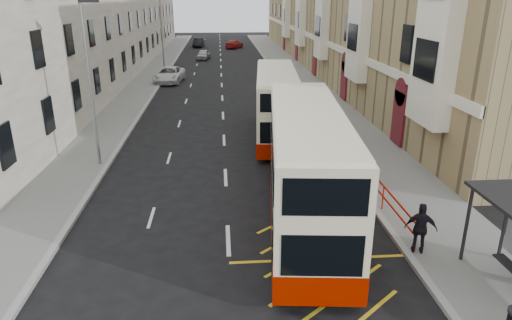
{
  "coord_description": "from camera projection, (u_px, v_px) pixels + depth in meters",
  "views": [
    {
      "loc": [
        -0.13,
        -10.44,
        8.3
      ],
      "look_at": [
        1.23,
        6.84,
        2.0
      ],
      "focal_mm": 32.0,
      "sensor_mm": 36.0,
      "label": 1
    }
  ],
  "objects": [
    {
      "name": "guard_railing",
      "position": [
        383.0,
        193.0,
        18.18
      ],
      "size": [
        0.06,
        6.56,
        1.01
      ],
      "color": "red",
      "rests_on": "pavement_right"
    },
    {
      "name": "white_van",
      "position": [
        169.0,
        75.0,
        45.61
      ],
      "size": [
        3.08,
        5.64,
        1.5
      ],
      "primitive_type": "imported",
      "rotation": [
        0.0,
        0.0,
        -0.11
      ],
      "color": "silver",
      "rests_on": "ground"
    },
    {
      "name": "pavement_left",
      "position": [
        137.0,
        94.0,
        40.16
      ],
      "size": [
        3.0,
        120.0,
        0.15
      ],
      "primitive_type": "cube",
      "color": "slate",
      "rests_on": "ground"
    },
    {
      "name": "car_dark",
      "position": [
        199.0,
        43.0,
        76.4
      ],
      "size": [
        1.87,
        4.59,
        1.48
      ],
      "primitive_type": "imported",
      "rotation": [
        0.0,
        0.0,
        -0.07
      ],
      "color": "black",
      "rests_on": "ground"
    },
    {
      "name": "double_decker_front",
      "position": [
        306.0,
        167.0,
        16.93
      ],
      "size": [
        3.68,
        11.36,
        4.45
      ],
      "rotation": [
        0.0,
        0.0,
        -0.1
      ],
      "color": "#F5EFC3",
      "rests_on": "ground"
    },
    {
      "name": "kerb_left",
      "position": [
        154.0,
        93.0,
        40.27
      ],
      "size": [
        0.25,
        120.0,
        0.15
      ],
      "primitive_type": "cube",
      "color": "gray",
      "rests_on": "ground"
    },
    {
      "name": "pedestrian_far",
      "position": [
        421.0,
        228.0,
        15.05
      ],
      "size": [
        1.12,
        0.76,
        1.77
      ],
      "primitive_type": "imported",
      "rotation": [
        0.0,
        0.0,
        2.8
      ],
      "color": "black",
      "rests_on": "pavement_right"
    },
    {
      "name": "car_silver",
      "position": [
        203.0,
        55.0,
        61.7
      ],
      "size": [
        1.99,
        3.94,
        1.29
      ],
      "primitive_type": "imported",
      "rotation": [
        0.0,
        0.0,
        -0.13
      ],
      "color": "#929598",
      "rests_on": "ground"
    },
    {
      "name": "kerb_right",
      "position": [
        289.0,
        91.0,
        41.15
      ],
      "size": [
        0.25,
        120.0,
        0.15
      ],
      "primitive_type": "cube",
      "color": "gray",
      "rests_on": "ground"
    },
    {
      "name": "ground",
      "position": [
        231.0,
        313.0,
        12.63
      ],
      "size": [
        200.0,
        200.0,
        0.0
      ],
      "primitive_type": "plane",
      "color": "black",
      "rests_on": "ground"
    },
    {
      "name": "double_decker_rear",
      "position": [
        276.0,
        104.0,
        27.56
      ],
      "size": [
        3.25,
        10.4,
        4.08
      ],
      "rotation": [
        0.0,
        0.0,
        -0.09
      ],
      "color": "#F5EFC3",
      "rests_on": "ground"
    },
    {
      "name": "pavement_right",
      "position": [
        310.0,
        91.0,
        41.3
      ],
      "size": [
        4.0,
        120.0,
        0.15
      ],
      "primitive_type": "cube",
      "color": "slate",
      "rests_on": "ground"
    },
    {
      "name": "street_lamp_far",
      "position": [
        162.0,
        30.0,
        49.93
      ],
      "size": [
        0.93,
        0.18,
        8.0
      ],
      "color": "gray",
      "rests_on": "pavement_left"
    },
    {
      "name": "car_red",
      "position": [
        234.0,
        44.0,
        74.81
      ],
      "size": [
        3.41,
        4.94,
        1.33
      ],
      "primitive_type": "imported",
      "rotation": [
        0.0,
        0.0,
        2.77
      ],
      "color": "#AF1F1D",
      "rests_on": "ground"
    },
    {
      "name": "terrace_left",
      "position": [
        102.0,
        11.0,
        52.05
      ],
      "size": [
        9.18,
        79.0,
        13.25
      ],
      "color": "white",
      "rests_on": "ground"
    },
    {
      "name": "street_lamp_near",
      "position": [
        90.0,
        76.0,
        21.82
      ],
      "size": [
        0.93,
        0.18,
        8.0
      ],
      "color": "gray",
      "rests_on": "pavement_left"
    },
    {
      "name": "road_markings",
      "position": [
        221.0,
        68.0,
        54.79
      ],
      "size": [
        10.0,
        110.0,
        0.01
      ],
      "primitive_type": null,
      "color": "silver",
      "rests_on": "ground"
    },
    {
      "name": "terrace_right",
      "position": [
        346.0,
        2.0,
        53.67
      ],
      "size": [
        10.75,
        79.0,
        15.25
      ],
      "color": "#9F8B5C",
      "rests_on": "ground"
    }
  ]
}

